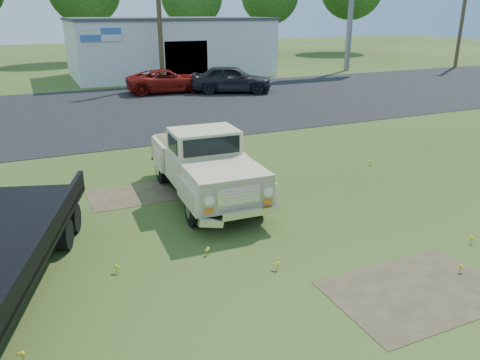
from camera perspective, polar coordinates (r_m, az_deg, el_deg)
name	(u,v)px	position (r m, az deg, el deg)	size (l,w,h in m)	color
ground	(260,236)	(10.11, 2.50, -6.83)	(140.00, 140.00, 0.00)	#314A17
asphalt_lot	(122,110)	(23.84, -14.13, 8.27)	(90.00, 14.00, 0.02)	black
dirt_patch_a	(417,291)	(8.81, 20.73, -12.58)	(3.00, 2.00, 0.01)	#493D27
dirt_patch_b	(132,195)	(12.58, -13.01, -1.83)	(2.20, 1.60, 0.01)	#493D27
commercial_building	(169,46)	(36.55, -8.59, 15.80)	(14.20, 8.20, 4.15)	beige
utility_pole_mid	(159,11)	(31.12, -9.85, 19.68)	(1.60, 0.30, 9.00)	#443220
utility_pole_east	(463,11)	(45.47, 25.59, 18.10)	(1.60, 0.30, 9.00)	#443220
vintage_pickup_truck	(205,164)	(11.87, -4.32, 1.96)	(1.94, 4.99, 1.81)	#C7BC85
red_pickup	(167,81)	(28.55, -8.84, 11.81)	(2.21, 4.78, 1.33)	maroon
dark_sedan	(231,79)	(28.15, -1.05, 12.20)	(1.88, 4.68, 1.59)	black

